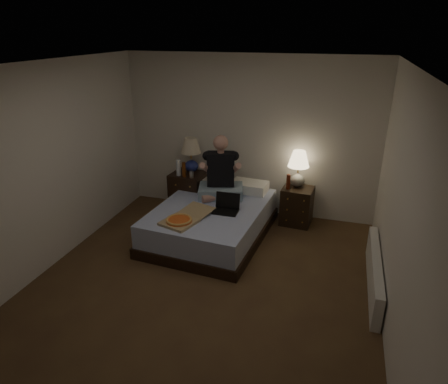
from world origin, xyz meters
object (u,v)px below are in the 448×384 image
(nightstand_left, at_px, (189,193))
(nightstand_right, at_px, (297,206))
(beer_bottle_right, at_px, (288,182))
(bed, at_px, (211,221))
(soda_can, at_px, (191,175))
(radiator, at_px, (374,272))
(person, at_px, (221,167))
(beer_bottle_left, at_px, (184,170))
(water_bottle, at_px, (178,168))
(laptop, at_px, (226,204))
(lamp_right, at_px, (298,169))
(lamp_left, at_px, (191,155))
(pizza_box, at_px, (179,221))

(nightstand_left, bearing_deg, nightstand_right, 9.99)
(nightstand_left, height_order, beer_bottle_right, beer_bottle_right)
(nightstand_left, bearing_deg, bed, -41.67)
(soda_can, bearing_deg, radiator, -22.86)
(person, bearing_deg, beer_bottle_right, 2.85)
(soda_can, distance_m, beer_bottle_left, 0.14)
(bed, relative_size, water_bottle, 7.63)
(laptop, bearing_deg, lamp_right, 48.53)
(lamp_left, distance_m, laptop, 1.27)
(nightstand_right, distance_m, person, 1.34)
(lamp_right, relative_size, water_bottle, 2.24)
(bed, xyz_separation_m, radiator, (2.22, -0.64, -0.04))
(bed, bearing_deg, water_bottle, 147.65)
(beer_bottle_left, bearing_deg, nightstand_right, 8.85)
(laptop, bearing_deg, soda_can, 138.76)
(laptop, bearing_deg, nightstand_right, 45.30)
(bed, height_order, radiator, bed)
(beer_bottle_left, relative_size, pizza_box, 0.30)
(person, bearing_deg, nightstand_right, 3.91)
(nightstand_left, height_order, radiator, nightstand_left)
(laptop, height_order, pizza_box, laptop)
(water_bottle, xyz_separation_m, beer_bottle_left, (0.10, -0.03, -0.01))
(nightstand_right, xyz_separation_m, person, (-1.11, -0.39, 0.65))
(nightstand_left, distance_m, nightstand_right, 1.74)
(nightstand_left, relative_size, laptop, 2.01)
(radiator, bearing_deg, bed, 163.93)
(bed, distance_m, nightstand_right, 1.38)
(bed, distance_m, laptop, 0.46)
(soda_can, distance_m, radiator, 2.97)
(bed, relative_size, lamp_left, 3.41)
(nightstand_right, height_order, lamp_left, lamp_left)
(beer_bottle_right, distance_m, laptop, 1.12)
(lamp_left, xyz_separation_m, person, (0.61, -0.37, -0.02))
(bed, relative_size, beer_bottle_left, 8.30)
(pizza_box, relative_size, radiator, 0.47)
(lamp_left, bearing_deg, pizza_box, -75.69)
(nightstand_right, bearing_deg, lamp_left, -174.33)
(water_bottle, distance_m, soda_can, 0.24)
(nightstand_left, xyz_separation_m, soda_can, (0.12, -0.16, 0.39))
(water_bottle, relative_size, radiator, 0.16)
(laptop, bearing_deg, nightstand_left, 136.37)
(lamp_right, bearing_deg, beer_bottle_right, -128.76)
(lamp_left, height_order, soda_can, lamp_left)
(lamp_right, bearing_deg, soda_can, -167.49)
(beer_bottle_left, xyz_separation_m, person, (0.63, -0.11, 0.14))
(nightstand_right, bearing_deg, bed, -140.58)
(lamp_right, height_order, person, person)
(radiator, bearing_deg, pizza_box, 179.82)
(nightstand_right, xyz_separation_m, beer_bottle_right, (-0.15, -0.07, 0.41))
(bed, bearing_deg, lamp_right, 42.16)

